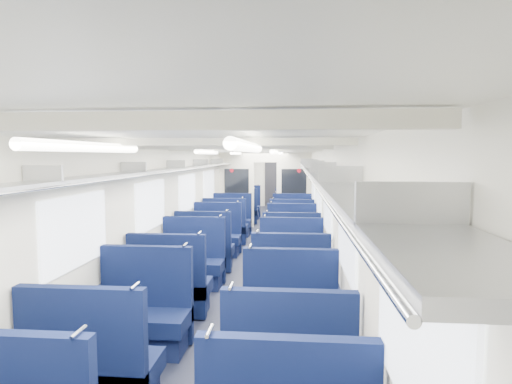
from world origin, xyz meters
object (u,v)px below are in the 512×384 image
object	(u,v)px
seat_16	(225,229)
seat_18	(232,222)
seat_20	(241,212)
seat_7	(290,322)
seat_8	(170,289)
end_door	(274,183)
seat_6	(143,318)
seat_17	(292,231)
seat_15	(292,241)
seat_22	(245,208)
seat_5	(289,378)
seat_13	(291,253)
seat_21	(292,213)
seat_11	(291,266)
seat_14	(217,239)
seat_10	(193,264)
seat_19	(292,223)
seat_4	(92,373)
seat_23	(292,209)
seat_9	(291,288)
bulkhead	(265,187)
seat_12	(205,251)

from	to	relation	value
seat_16	seat_18	size ratio (longest dim) A/B	1.00
seat_16	seat_20	world-z (taller)	same
seat_7	seat_16	xyz separation A→B (m)	(-1.66, 5.78, 0.00)
seat_8	end_door	bearing A→B (deg)	86.27
seat_6	seat_17	distance (m)	5.95
seat_15	seat_22	distance (m)	5.81
seat_5	seat_16	xyz separation A→B (m)	(-1.66, 6.95, 0.00)
seat_13	seat_21	bearing A→B (deg)	90.00
seat_5	seat_21	xyz separation A→B (m)	(0.00, 10.11, 0.00)
seat_21	end_door	bearing A→B (deg)	99.79
seat_7	seat_15	size ratio (longest dim) A/B	1.00
seat_11	seat_14	distance (m)	2.75
seat_10	seat_17	distance (m)	3.75
seat_7	seat_22	world-z (taller)	same
seat_18	seat_19	world-z (taller)	same
seat_4	seat_10	bearing A→B (deg)	90.00
seat_20	seat_21	xyz separation A→B (m)	(1.66, -0.01, 0.00)
seat_15	seat_23	xyz separation A→B (m)	(0.00, 5.50, 0.00)
seat_9	seat_11	size ratio (longest dim) A/B	1.00
end_door	seat_14	world-z (taller)	end_door
seat_9	seat_18	world-z (taller)	same
seat_11	seat_7	bearing A→B (deg)	-90.00
seat_10	seat_15	xyz separation A→B (m)	(1.66, 2.16, 0.00)
end_door	seat_17	xyz separation A→B (m)	(0.83, -8.05, -0.63)
seat_17	seat_19	world-z (taller)	same
end_door	seat_15	world-z (taller)	end_door
seat_6	seat_19	xyz separation A→B (m)	(1.66, 6.93, 0.00)
seat_4	seat_8	world-z (taller)	same
seat_7	seat_11	world-z (taller)	same
seat_10	seat_20	bearing A→B (deg)	90.00
seat_11	seat_16	distance (m)	3.77
bulkhead	seat_19	xyz separation A→B (m)	(0.83, -1.39, -0.87)
bulkhead	seat_4	world-z (taller)	bulkhead
seat_11	seat_23	size ratio (longest dim) A/B	1.00
seat_8	seat_9	world-z (taller)	same
seat_10	seat_15	distance (m)	2.72
seat_21	seat_16	bearing A→B (deg)	-117.71
seat_9	seat_10	distance (m)	1.99
seat_9	seat_16	distance (m)	4.84
seat_10	seat_12	bearing A→B (deg)	90.00
end_door	seat_11	size ratio (longest dim) A/B	1.68
seat_14	seat_23	size ratio (longest dim) A/B	1.00
seat_7	seat_16	size ratio (longest dim) A/B	1.00
bulkhead	seat_20	bearing A→B (deg)	142.33
seat_10	seat_14	size ratio (longest dim) A/B	1.00
seat_7	end_door	bearing A→B (deg)	93.45
end_door	seat_13	xyz separation A→B (m)	(0.83, -10.44, -0.63)
seat_21	seat_14	bearing A→B (deg)	-110.88
seat_23	seat_10	bearing A→B (deg)	-102.24
seat_5	seat_13	size ratio (longest dim) A/B	1.00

